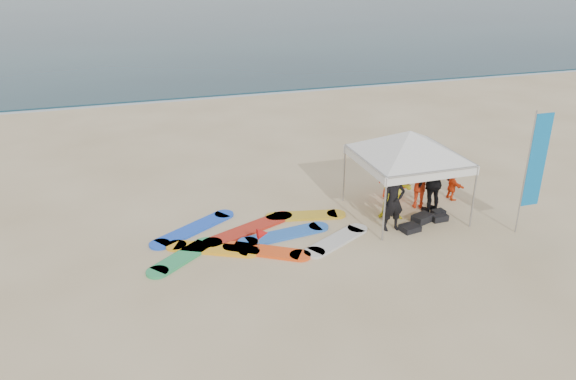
{
  "coord_description": "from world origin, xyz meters",
  "views": [
    {
      "loc": [
        -4.24,
        -10.34,
        7.06
      ],
      "look_at": [
        -0.16,
        2.6,
        1.2
      ],
      "focal_mm": 35.0,
      "sensor_mm": 36.0,
      "label": 1
    }
  ],
  "objects_px": {
    "person_black_b": "(434,182)",
    "marker_pennant": "(263,233)",
    "canopy_tent": "(410,131)",
    "feather_flag": "(536,162)",
    "surfboard_spread": "(253,237)",
    "person_black_a": "(393,201)",
    "person_seated": "(452,184)",
    "person_yellow": "(396,189)",
    "person_orange_a": "(420,182)",
    "person_orange_b": "(393,174)"
  },
  "relations": [
    {
      "from": "person_seated",
      "to": "surfboard_spread",
      "type": "distance_m",
      "value": 6.46
    },
    {
      "from": "person_black_b",
      "to": "person_seated",
      "type": "relative_size",
      "value": 1.91
    },
    {
      "from": "marker_pennant",
      "to": "person_black_b",
      "type": "bearing_deg",
      "value": 8.23
    },
    {
      "from": "person_yellow",
      "to": "canopy_tent",
      "type": "distance_m",
      "value": 1.65
    },
    {
      "from": "marker_pennant",
      "to": "feather_flag",
      "type": "bearing_deg",
      "value": -8.6
    },
    {
      "from": "person_yellow",
      "to": "canopy_tent",
      "type": "height_order",
      "value": "canopy_tent"
    },
    {
      "from": "person_black_a",
      "to": "person_seated",
      "type": "height_order",
      "value": "person_black_a"
    },
    {
      "from": "person_orange_a",
      "to": "person_black_b",
      "type": "bearing_deg",
      "value": 137.24
    },
    {
      "from": "marker_pennant",
      "to": "surfboard_spread",
      "type": "height_order",
      "value": "marker_pennant"
    },
    {
      "from": "person_seated",
      "to": "surfboard_spread",
      "type": "xyz_separation_m",
      "value": [
        -6.41,
        -0.65,
        -0.45
      ]
    },
    {
      "from": "person_black_a",
      "to": "marker_pennant",
      "type": "xyz_separation_m",
      "value": [
        -3.65,
        -0.1,
        -0.35
      ]
    },
    {
      "from": "person_black_b",
      "to": "canopy_tent",
      "type": "height_order",
      "value": "canopy_tent"
    },
    {
      "from": "canopy_tent",
      "to": "feather_flag",
      "type": "distance_m",
      "value": 3.28
    },
    {
      "from": "canopy_tent",
      "to": "marker_pennant",
      "type": "height_order",
      "value": "canopy_tent"
    },
    {
      "from": "person_seated",
      "to": "marker_pennant",
      "type": "xyz_separation_m",
      "value": [
        -6.33,
        -1.38,
        0.01
      ]
    },
    {
      "from": "person_yellow",
      "to": "surfboard_spread",
      "type": "height_order",
      "value": "person_yellow"
    },
    {
      "from": "person_orange_a",
      "to": "person_black_b",
      "type": "distance_m",
      "value": 0.48
    },
    {
      "from": "person_yellow",
      "to": "surfboard_spread",
      "type": "bearing_deg",
      "value": -155.51
    },
    {
      "from": "person_black_a",
      "to": "person_yellow",
      "type": "relative_size",
      "value": 0.94
    },
    {
      "from": "person_black_a",
      "to": "person_orange_b",
      "type": "bearing_deg",
      "value": 66.28
    },
    {
      "from": "person_orange_a",
      "to": "canopy_tent",
      "type": "xyz_separation_m",
      "value": [
        -0.6,
        -0.25,
        1.68
      ]
    },
    {
      "from": "person_seated",
      "to": "person_black_b",
      "type": "bearing_deg",
      "value": 121.22
    },
    {
      "from": "surfboard_spread",
      "to": "feather_flag",
      "type": "bearing_deg",
      "value": -14.19
    },
    {
      "from": "person_orange_a",
      "to": "person_black_b",
      "type": "xyz_separation_m",
      "value": [
        0.21,
        -0.41,
        0.13
      ]
    },
    {
      "from": "canopy_tent",
      "to": "person_black_a",
      "type": "bearing_deg",
      "value": -134.32
    },
    {
      "from": "person_seated",
      "to": "feather_flag",
      "type": "bearing_deg",
      "value": -163.29
    },
    {
      "from": "person_orange_a",
      "to": "person_orange_b",
      "type": "xyz_separation_m",
      "value": [
        -0.46,
        0.8,
        0.01
      ]
    },
    {
      "from": "person_black_a",
      "to": "feather_flag",
      "type": "bearing_deg",
      "value": -15.82
    },
    {
      "from": "person_black_a",
      "to": "canopy_tent",
      "type": "distance_m",
      "value": 2.0
    },
    {
      "from": "canopy_tent",
      "to": "feather_flag",
      "type": "height_order",
      "value": "feather_flag"
    },
    {
      "from": "person_black_a",
      "to": "person_black_b",
      "type": "distance_m",
      "value": 1.75
    },
    {
      "from": "person_orange_b",
      "to": "marker_pennant",
      "type": "height_order",
      "value": "person_orange_b"
    },
    {
      "from": "person_yellow",
      "to": "person_orange_b",
      "type": "xyz_separation_m",
      "value": [
        0.58,
        1.28,
        -0.1
      ]
    },
    {
      "from": "person_orange_b",
      "to": "canopy_tent",
      "type": "xyz_separation_m",
      "value": [
        -0.14,
        -1.05,
        1.67
      ]
    },
    {
      "from": "feather_flag",
      "to": "person_orange_b",
      "type": "bearing_deg",
      "value": 128.63
    },
    {
      "from": "marker_pennant",
      "to": "person_yellow",
      "type": "bearing_deg",
      "value": 9.77
    },
    {
      "from": "canopy_tent",
      "to": "feather_flag",
      "type": "xyz_separation_m",
      "value": [
        2.57,
        -1.99,
        -0.48
      ]
    },
    {
      "from": "feather_flag",
      "to": "person_black_b",
      "type": "bearing_deg",
      "value": 133.83
    },
    {
      "from": "person_yellow",
      "to": "surfboard_spread",
      "type": "xyz_separation_m",
      "value": [
        -4.11,
        0.04,
        -0.86
      ]
    },
    {
      "from": "feather_flag",
      "to": "surfboard_spread",
      "type": "relative_size",
      "value": 0.59
    },
    {
      "from": "person_seated",
      "to": "canopy_tent",
      "type": "bearing_deg",
      "value": 104.53
    },
    {
      "from": "person_black_a",
      "to": "feather_flag",
      "type": "distance_m",
      "value": 3.75
    },
    {
      "from": "person_orange_a",
      "to": "surfboard_spread",
      "type": "relative_size",
      "value": 0.28
    },
    {
      "from": "canopy_tent",
      "to": "surfboard_spread",
      "type": "relative_size",
      "value": 0.66
    },
    {
      "from": "person_orange_a",
      "to": "person_orange_b",
      "type": "bearing_deg",
      "value": -39.77
    },
    {
      "from": "person_black_b",
      "to": "marker_pennant",
      "type": "distance_m",
      "value": 5.35
    },
    {
      "from": "person_black_a",
      "to": "person_yellow",
      "type": "distance_m",
      "value": 0.71
    },
    {
      "from": "person_black_b",
      "to": "surfboard_spread",
      "type": "distance_m",
      "value": 5.43
    },
    {
      "from": "person_black_b",
      "to": "feather_flag",
      "type": "distance_m",
      "value": 2.75
    },
    {
      "from": "person_yellow",
      "to": "person_orange_a",
      "type": "height_order",
      "value": "person_yellow"
    }
  ]
}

